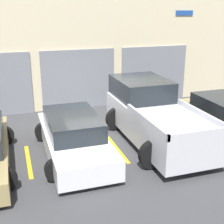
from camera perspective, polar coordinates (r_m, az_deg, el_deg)
The scene contains 7 objects.
ground_plane at distance 11.76m, azimuth -1.81°, elevation -3.33°, with size 28.00×28.00×0.00m, color #3D3D3F.
shophouse_building at distance 14.18m, azimuth -5.82°, elevation 11.93°, with size 17.94×0.68×5.62m.
pickup_truck at distance 10.70m, azimuth 7.54°, elevation -0.57°, with size 2.56×5.04×1.94m.
sedan_white at distance 9.74m, azimuth -7.04°, elevation -4.44°, with size 2.15×4.49×1.29m.
parking_stripe_left at distance 9.83m, azimuth -15.02°, elevation -8.63°, with size 0.12×2.20×0.01m, color gold.
parking_stripe_centre at distance 10.29m, azimuth 0.88°, elevation -6.64°, with size 0.12×2.20×0.01m, color gold.
parking_stripe_right at distance 11.45m, azimuth 14.37°, elevation -4.55°, with size 0.12×2.20×0.01m, color gold.
Camera 1 is at (-3.06, -10.46, 4.41)m, focal length 50.00 mm.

